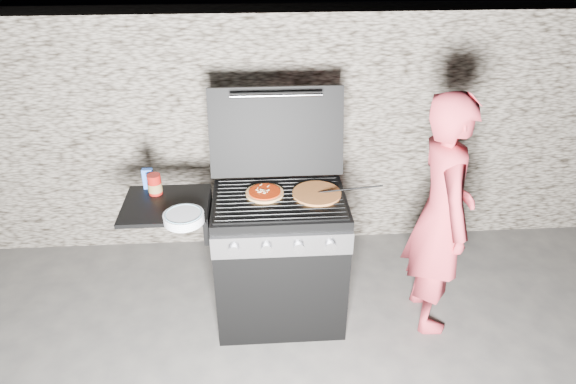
{
  "coord_description": "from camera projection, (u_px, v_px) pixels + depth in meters",
  "views": [
    {
      "loc": [
        -0.12,
        -2.61,
        2.47
      ],
      "look_at": [
        0.05,
        0.0,
        0.95
      ],
      "focal_mm": 32.0,
      "sensor_mm": 36.0,
      "label": 1
    }
  ],
  "objects": [
    {
      "name": "plate_stack",
      "position": [
        184.0,
        218.0,
        2.82
      ],
      "size": [
        0.22,
        0.22,
        0.05
      ],
      "primitive_type": "cylinder",
      "rotation": [
        0.0,
        0.0,
        0.0
      ],
      "color": "silver",
      "rests_on": "gas_grill"
    },
    {
      "name": "ground",
      "position": [
        281.0,
        313.0,
        3.5
      ],
      "size": [
        50.0,
        50.0,
        0.0
      ],
      "primitive_type": "plane",
      "color": "#3B3A38"
    },
    {
      "name": "pizza_plain",
      "position": [
        317.0,
        193.0,
        3.07
      ],
      "size": [
        0.34,
        0.34,
        0.02
      ],
      "primitive_type": "cylinder",
      "rotation": [
        0.0,
        0.0,
        0.17
      ],
      "color": "#D07D3C",
      "rests_on": "gas_grill"
    },
    {
      "name": "blue_carton",
      "position": [
        148.0,
        179.0,
        3.13
      ],
      "size": [
        0.06,
        0.04,
        0.13
      ],
      "primitive_type": "cube",
      "rotation": [
        0.0,
        0.0,
        -0.02
      ],
      "color": "blue",
      "rests_on": "gas_grill"
    },
    {
      "name": "stone_wall",
      "position": [
        273.0,
        130.0,
        3.95
      ],
      "size": [
        8.0,
        0.35,
        1.8
      ],
      "primitive_type": "cube",
      "color": "#A59A89",
      "rests_on": "ground"
    },
    {
      "name": "pizza_topped",
      "position": [
        265.0,
        192.0,
        3.07
      ],
      "size": [
        0.29,
        0.29,
        0.03
      ],
      "primitive_type": null,
      "rotation": [
        0.0,
        0.0,
        0.31
      ],
      "color": "#C17E48",
      "rests_on": "gas_grill"
    },
    {
      "name": "sauce_jar",
      "position": [
        155.0,
        184.0,
        3.07
      ],
      "size": [
        0.08,
        0.08,
        0.13
      ],
      "primitive_type": "cylinder",
      "rotation": [
        0.0,
        0.0,
        0.01
      ],
      "color": "maroon",
      "rests_on": "gas_grill"
    },
    {
      "name": "tongs",
      "position": [
        350.0,
        190.0,
        3.04
      ],
      "size": [
        0.38,
        0.07,
        0.08
      ],
      "primitive_type": "cylinder",
      "rotation": [
        0.0,
        1.4,
        -0.16
      ],
      "color": "black",
      "rests_on": "gas_grill"
    },
    {
      "name": "person",
      "position": [
        441.0,
        216.0,
        3.1
      ],
      "size": [
        0.39,
        0.58,
        1.57
      ],
      "primitive_type": "imported",
      "rotation": [
        0.0,
        0.0,
        1.55
      ],
      "color": "#C73844",
      "rests_on": "ground"
    },
    {
      "name": "gas_grill",
      "position": [
        241.0,
        261.0,
        3.25
      ],
      "size": [
        1.34,
        0.79,
        0.91
      ],
      "primitive_type": null,
      "color": "black",
      "rests_on": "ground"
    }
  ]
}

